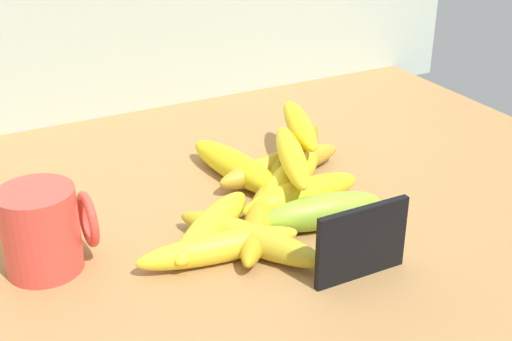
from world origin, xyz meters
TOP-DOWN VIEW (x-y plane):
  - counter_top at (0.00, 0.00)cm, footprint 110.00×76.00cm
  - chalkboard_sign at (5.44, -19.69)cm, footprint 11.00×1.80cm
  - coffee_mug at (-23.70, -2.56)cm, footprint 9.78×8.28cm
  - banana_0 at (9.44, 4.41)cm, footprint 20.09×6.46cm
  - banana_1 at (-5.52, -5.96)cm, footprint 15.52×13.56cm
  - banana_2 at (7.38, -9.27)cm, footprint 15.95×6.36cm
  - banana_3 at (3.81, 6.55)cm, footprint 7.55×19.77cm
  - banana_4 at (7.41, -4.45)cm, footprint 17.51×5.65cm
  - banana_5 at (8.36, -0.02)cm, footprint 16.03×13.48cm
  - banana_6 at (13.22, 6.96)cm, footprint 17.26×16.41cm
  - banana_7 at (-2.74, -10.11)cm, footprint 12.76×18.68cm
  - banana_8 at (-0.15, -7.13)cm, footprint 13.88×17.40cm
  - banana_9 at (-6.60, -10.14)cm, footprint 19.04×5.71cm
  - banana_10 at (14.16, 7.54)cm, footprint 8.72×17.30cm
  - banana_11 at (8.07, -0.74)cm, footprint 9.55×17.99cm

SIDE VIEW (x-z plane):
  - counter_top at x=0.00cm, z-range 0.00..3.00cm
  - banana_9 at x=-6.60cm, z-range 3.00..6.41cm
  - banana_8 at x=-0.15cm, z-range 3.00..6.43cm
  - banana_7 at x=-2.74cm, z-range 3.00..6.55cm
  - banana_1 at x=-5.52cm, z-range 3.00..6.85cm
  - banana_0 at x=9.44cm, z-range 3.00..6.90cm
  - banana_4 at x=7.41cm, z-range 3.00..7.08cm
  - banana_3 at x=3.81cm, z-range 3.00..7.12cm
  - banana_5 at x=8.36cm, z-range 3.00..7.18cm
  - banana_6 at x=13.22cm, z-range 3.00..7.26cm
  - banana_2 at x=7.38cm, z-range 3.00..7.28cm
  - chalkboard_sign at x=5.44cm, z-range 2.66..11.06cm
  - coffee_mug at x=-23.70cm, z-range 3.00..12.54cm
  - banana_11 at x=8.07cm, z-range 7.18..10.39cm
  - banana_10 at x=14.16cm, z-range 7.26..10.51cm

